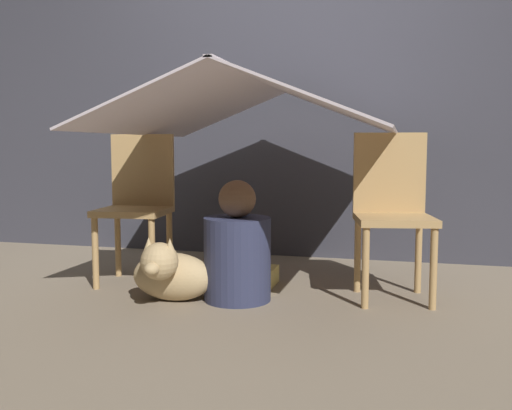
# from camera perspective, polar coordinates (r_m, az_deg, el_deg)

# --- Properties ---
(ground_plane) EXTENTS (8.80, 8.80, 0.00)m
(ground_plane) POSITION_cam_1_polar(r_m,az_deg,el_deg) (3.02, -0.77, -9.31)
(ground_plane) COLOR gray
(wall_back) EXTENTS (7.00, 0.05, 2.50)m
(wall_back) POSITION_cam_1_polar(r_m,az_deg,el_deg) (4.14, 3.83, 12.18)
(wall_back) COLOR #3D3D47
(wall_back) RESTS_ON ground_plane
(chair_left) EXTENTS (0.42, 0.42, 0.87)m
(chair_left) POSITION_cam_1_polar(r_m,az_deg,el_deg) (3.41, -11.79, 0.42)
(chair_left) COLOR tan
(chair_left) RESTS_ON ground_plane
(chair_right) EXTENTS (0.45, 0.45, 0.87)m
(chair_right) POSITION_cam_1_polar(r_m,az_deg,el_deg) (3.06, 13.46, -0.23)
(chair_right) COLOR tan
(chair_right) RESTS_ON ground_plane
(sheet_canopy) EXTENTS (1.47, 1.54, 0.30)m
(sheet_canopy) POSITION_cam_1_polar(r_m,az_deg,el_deg) (3.08, 0.00, 9.99)
(sheet_canopy) COLOR silver
(person_front) EXTENTS (0.34, 0.34, 0.62)m
(person_front) POSITION_cam_1_polar(r_m,az_deg,el_deg) (2.94, -1.88, -4.69)
(person_front) COLOR #2D3351
(person_front) RESTS_ON ground_plane
(dog) EXTENTS (0.43, 0.40, 0.35)m
(dog) POSITION_cam_1_polar(r_m,az_deg,el_deg) (2.95, -8.62, -6.72)
(dog) COLOR tan
(dog) RESTS_ON ground_plane
(floor_cushion) EXTENTS (0.46, 0.37, 0.10)m
(floor_cushion) POSITION_cam_1_polar(r_m,az_deg,el_deg) (3.27, -2.33, -7.26)
(floor_cushion) COLOR #E5CC66
(floor_cushion) RESTS_ON ground_plane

